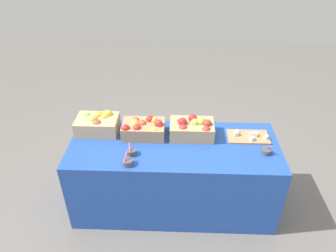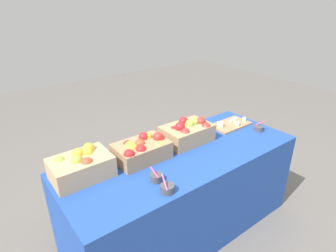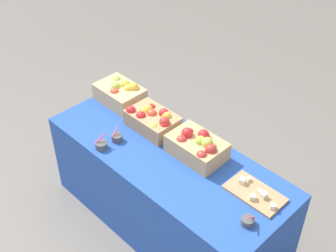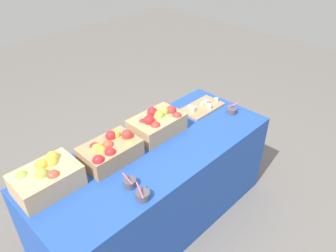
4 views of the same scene
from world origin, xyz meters
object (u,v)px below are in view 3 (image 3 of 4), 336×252
at_px(apple_crate_left, 120,93).
at_px(sample_bowl_near, 117,138).
at_px(apple_crate_middle, 153,120).
at_px(cutting_board_front, 255,193).
at_px(apple_crate_right, 197,146).
at_px(sample_bowl_mid, 248,221).
at_px(sample_bowl_far, 101,145).

xyz_separation_m(apple_crate_left, sample_bowl_near, (0.36, -0.34, -0.06)).
relative_size(apple_crate_middle, cutting_board_front, 1.03).
bearing_deg(sample_bowl_near, apple_crate_left, 136.84).
height_order(apple_crate_right, sample_bowl_mid, apple_crate_right).
xyz_separation_m(apple_crate_left, apple_crate_middle, (0.44, -0.05, -0.00)).
height_order(apple_crate_left, apple_crate_right, apple_crate_right).
relative_size(apple_crate_left, sample_bowl_near, 3.76).
bearing_deg(apple_crate_left, sample_bowl_near, -43.16).
height_order(apple_crate_middle, cutting_board_front, apple_crate_middle).
height_order(apple_crate_middle, sample_bowl_far, apple_crate_middle).
distance_m(cutting_board_front, sample_bowl_far, 1.14).
bearing_deg(sample_bowl_mid, sample_bowl_near, -177.10).
bearing_deg(sample_bowl_far, cutting_board_front, 21.66).
bearing_deg(sample_bowl_near, sample_bowl_mid, 2.90).
bearing_deg(sample_bowl_near, apple_crate_middle, 74.97).
bearing_deg(apple_crate_right, cutting_board_front, -1.29).
height_order(cutting_board_front, sample_bowl_near, sample_bowl_near).
xyz_separation_m(apple_crate_right, cutting_board_front, (0.52, -0.01, -0.07)).
distance_m(apple_crate_right, sample_bowl_mid, 0.68).
distance_m(sample_bowl_near, sample_bowl_far, 0.14).
distance_m(apple_crate_middle, apple_crate_right, 0.45).
xyz_separation_m(sample_bowl_near, sample_bowl_mid, (1.16, 0.06, -0.00)).
bearing_deg(apple_crate_left, cutting_board_front, -2.26).
relative_size(apple_crate_left, sample_bowl_mid, 3.68).
bearing_deg(cutting_board_front, apple_crate_middle, 179.75).
bearing_deg(apple_crate_right, sample_bowl_far, -141.34).
height_order(sample_bowl_mid, sample_bowl_far, sample_bowl_far).
xyz_separation_m(apple_crate_left, sample_bowl_mid, (1.53, -0.28, -0.06)).
bearing_deg(sample_bowl_far, apple_crate_right, 38.66).
relative_size(sample_bowl_mid, sample_bowl_far, 0.93).
distance_m(sample_bowl_near, sample_bowl_mid, 1.16).
relative_size(apple_crate_left, sample_bowl_far, 3.44).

